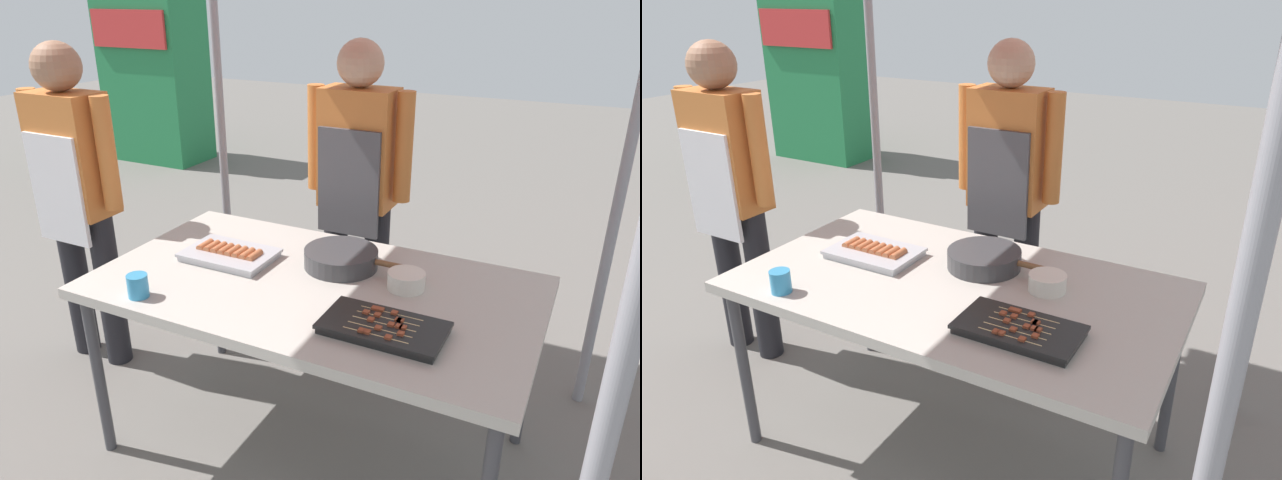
% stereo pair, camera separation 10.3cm
% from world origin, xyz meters
% --- Properties ---
extents(ground_plane, '(18.00, 18.00, 0.00)m').
position_xyz_m(ground_plane, '(0.00, 0.00, 0.00)').
color(ground_plane, '#66605B').
extents(stall_table, '(1.60, 0.90, 0.75)m').
position_xyz_m(stall_table, '(0.00, 0.00, 0.70)').
color(stall_table, '#B7B2A8').
rests_on(stall_table, ground).
extents(tray_grilled_sausages, '(0.35, 0.24, 0.05)m').
position_xyz_m(tray_grilled_sausages, '(-0.39, 0.04, 0.77)').
color(tray_grilled_sausages, '#ADADB2').
rests_on(tray_grilled_sausages, stall_table).
extents(tray_meat_skewers, '(0.39, 0.21, 0.04)m').
position_xyz_m(tray_meat_skewers, '(0.35, -0.21, 0.77)').
color(tray_meat_skewers, black).
rests_on(tray_meat_skewers, stall_table).
extents(cooking_wok, '(0.44, 0.28, 0.07)m').
position_xyz_m(cooking_wok, '(0.03, 0.17, 0.79)').
color(cooking_wok, '#38383A').
rests_on(cooking_wok, stall_table).
extents(condiment_bowl, '(0.13, 0.13, 0.06)m').
position_xyz_m(condiment_bowl, '(0.31, 0.11, 0.78)').
color(condiment_bowl, silver).
rests_on(condiment_bowl, stall_table).
extents(drink_cup_near_edge, '(0.07, 0.07, 0.08)m').
position_xyz_m(drink_cup_near_edge, '(-0.50, -0.36, 0.79)').
color(drink_cup_near_edge, '#338CBF').
rests_on(drink_cup_near_edge, stall_table).
extents(vendor_woman, '(0.52, 0.23, 1.54)m').
position_xyz_m(vendor_woman, '(-0.16, 0.77, 0.91)').
color(vendor_woman, black).
rests_on(vendor_woman, ground).
extents(customer_nearby, '(0.52, 0.23, 1.54)m').
position_xyz_m(customer_nearby, '(-1.28, 0.10, 0.91)').
color(customer_nearby, black).
rests_on(customer_nearby, ground).
extents(neighbor_stall_right, '(1.03, 0.64, 1.73)m').
position_xyz_m(neighbor_stall_right, '(-3.59, 3.29, 0.87)').
color(neighbor_stall_right, '#237F47').
rests_on(neighbor_stall_right, ground).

